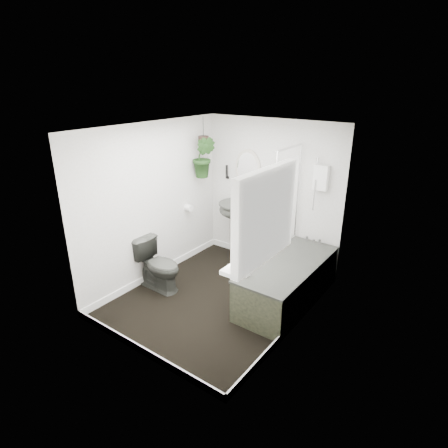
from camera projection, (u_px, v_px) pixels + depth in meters
The scene contains 22 objects.
floor at pixel (218, 298), 5.18m from camera, with size 2.30×2.80×0.02m, color black.
ceiling at pixel (216, 127), 4.33m from camera, with size 2.30×2.80×0.02m, color white.
wall_back at pixel (272, 194), 5.82m from camera, with size 2.30×0.02×2.30m, color silver.
wall_front at pixel (131, 261), 3.69m from camera, with size 2.30×0.02×2.30m, color silver.
wall_left at pixel (153, 203), 5.39m from camera, with size 0.02×2.80×2.30m, color silver.
wall_right at pixel (301, 242), 4.12m from camera, with size 0.02×2.80×2.30m, color silver.
skirting at pixel (218, 295), 5.16m from camera, with size 2.30×2.80×0.10m, color white.
bathtub at pixel (288, 282), 5.01m from camera, with size 0.72×1.72×0.58m, color #2F312D, non-canonical shape.
bath_screen at pixel (287, 198), 5.20m from camera, with size 0.04×0.72×1.40m, color silver, non-canonical shape.
shower_box at pixel (321, 178), 5.18m from camera, with size 0.20×0.10×0.35m, color white.
oval_mirror at pixel (248, 169), 5.89m from camera, with size 0.46×0.03×0.62m, color #BCB3A4.
wall_sconce at pixel (227, 172), 6.14m from camera, with size 0.04×0.04×0.22m, color black.
toilet_roll_holder at pixel (189, 208), 5.98m from camera, with size 0.11×0.11×0.11m, color white.
window_recess at pixel (265, 216), 3.45m from camera, with size 0.08×1.00×0.90m, color white.
window_sill at pixel (257, 255), 3.64m from camera, with size 0.18×1.00×0.04m, color white.
window_blinds at pixel (261, 215), 3.47m from camera, with size 0.01×0.86×0.76m, color white.
toilet at pixel (158, 265), 5.30m from camera, with size 0.41×0.72×0.73m, color #2F312D.
pedestal_sink at pixel (237, 232), 6.05m from camera, with size 0.60×0.51×1.02m, color #2F312D, non-canonical shape.
sill_plant at pixel (264, 240), 3.65m from camera, with size 0.21×0.18×0.23m, color black.
hanging_plant at pixel (204, 157), 5.81m from camera, with size 0.36×0.29×0.65m, color black.
soap_bottle at pixel (246, 269), 4.54m from camera, with size 0.08×0.08×0.18m, color black.
hanging_pot at pixel (203, 140), 5.71m from camera, with size 0.16×0.16×0.12m, color #2E1F19.
Camera 1 is at (2.69, -3.54, 2.84)m, focal length 30.00 mm.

